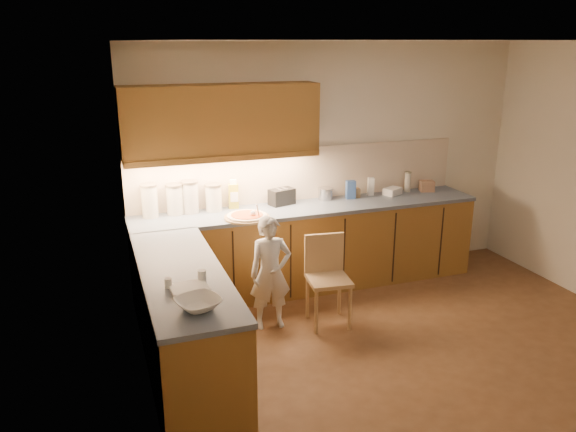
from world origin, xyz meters
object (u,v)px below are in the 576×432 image
object	(u,v)px
pizza_on_board	(247,216)
wooden_chair	(327,273)
child	(270,273)
oil_jug	(233,195)
toaster	(282,197)

from	to	relation	value
pizza_on_board	wooden_chair	bearing A→B (deg)	-45.11
pizza_on_board	child	size ratio (longest dim) A/B	0.42
wooden_chair	oil_jug	bearing A→B (deg)	129.61
wooden_chair	toaster	xyz separation A→B (m)	(-0.12, 0.96, 0.51)
oil_jug	toaster	distance (m)	0.52
child	pizza_on_board	bearing A→B (deg)	101.11
child	wooden_chair	size ratio (longest dim) A/B	1.27
pizza_on_board	child	world-z (taller)	pizza_on_board
pizza_on_board	toaster	bearing A→B (deg)	36.42
pizza_on_board	wooden_chair	xyz separation A→B (m)	(0.60, -0.61, -0.45)
pizza_on_board	wooden_chair	distance (m)	0.97
wooden_chair	toaster	size ratio (longest dim) A/B	2.85
wooden_chair	toaster	distance (m)	1.10
wooden_chair	child	bearing A→B (deg)	179.55
wooden_chair	oil_jug	size ratio (longest dim) A/B	2.79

